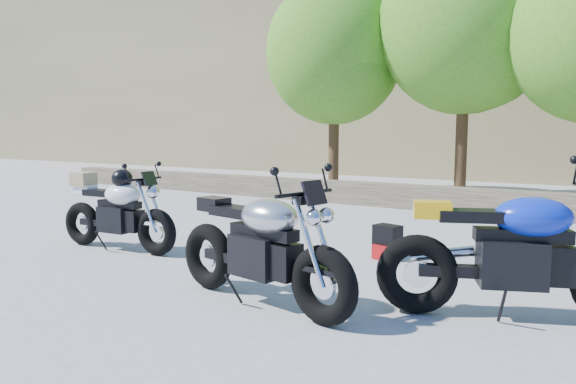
% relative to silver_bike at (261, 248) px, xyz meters
% --- Properties ---
extents(ground, '(90.00, 90.00, 0.00)m').
position_rel_silver_bike_xyz_m(ground, '(-1.53, 1.40, -0.53)').
color(ground, gray).
rests_on(ground, ground).
extents(stone_wall, '(22.00, 0.55, 0.50)m').
position_rel_silver_bike_xyz_m(stone_wall, '(-1.53, 6.90, -0.28)').
color(stone_wall, '#453C2E').
rests_on(stone_wall, ground).
extents(tree_decid_left, '(3.67, 3.67, 5.62)m').
position_rel_silver_bike_xyz_m(tree_decid_left, '(-3.92, 8.54, 3.10)').
color(tree_decid_left, '#382314').
rests_on(tree_decid_left, ground).
extents(tree_decid_mid, '(4.08, 4.08, 6.24)m').
position_rel_silver_bike_xyz_m(tree_decid_mid, '(-0.62, 8.94, 3.51)').
color(tree_decid_mid, '#382314').
rests_on(tree_decid_mid, ground).
extents(silver_bike, '(2.18, 0.69, 1.10)m').
position_rel_silver_bike_xyz_m(silver_bike, '(0.00, 0.00, 0.00)').
color(silver_bike, black).
rests_on(silver_bike, ground).
extents(white_bike, '(2.01, 0.64, 1.11)m').
position_rel_silver_bike_xyz_m(white_bike, '(-3.02, 0.74, 0.01)').
color(white_bike, black).
rests_on(white_bike, ground).
extents(blue_bike, '(2.16, 1.13, 1.15)m').
position_rel_silver_bike_xyz_m(blue_bike, '(2.00, 0.92, 0.03)').
color(blue_bike, black).
rests_on(blue_bike, ground).
extents(backpack, '(0.36, 0.33, 0.43)m').
position_rel_silver_bike_xyz_m(backpack, '(0.24, 2.32, -0.32)').
color(backpack, black).
rests_on(backpack, ground).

